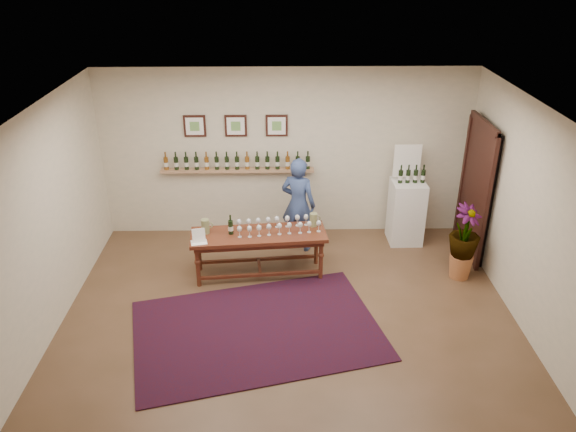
{
  "coord_description": "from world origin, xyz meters",
  "views": [
    {
      "loc": [
        -0.12,
        -6.15,
        4.52
      ],
      "look_at": [
        0.0,
        0.8,
        1.1
      ],
      "focal_mm": 35.0,
      "sensor_mm": 36.0,
      "label": 1
    }
  ],
  "objects_px": {
    "tasting_table": "(259,240)",
    "potted_plant": "(464,242)",
    "person": "(298,205)",
    "display_pedestal": "(406,212)"
  },
  "relations": [
    {
      "from": "potted_plant",
      "to": "tasting_table",
      "type": "bearing_deg",
      "value": 177.63
    },
    {
      "from": "tasting_table",
      "to": "potted_plant",
      "type": "distance_m",
      "value": 2.99
    },
    {
      "from": "potted_plant",
      "to": "person",
      "type": "distance_m",
      "value": 2.56
    },
    {
      "from": "tasting_table",
      "to": "person",
      "type": "height_order",
      "value": "person"
    },
    {
      "from": "person",
      "to": "potted_plant",
      "type": "bearing_deg",
      "value": -178.81
    },
    {
      "from": "potted_plant",
      "to": "person",
      "type": "height_order",
      "value": "person"
    },
    {
      "from": "tasting_table",
      "to": "person",
      "type": "xyz_separation_m",
      "value": [
        0.61,
        0.81,
        0.18
      ]
    },
    {
      "from": "person",
      "to": "display_pedestal",
      "type": "bearing_deg",
      "value": -150.43
    },
    {
      "from": "tasting_table",
      "to": "potted_plant",
      "type": "relative_size",
      "value": 2.01
    },
    {
      "from": "display_pedestal",
      "to": "tasting_table",
      "type": "bearing_deg",
      "value": -156.73
    }
  ]
}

